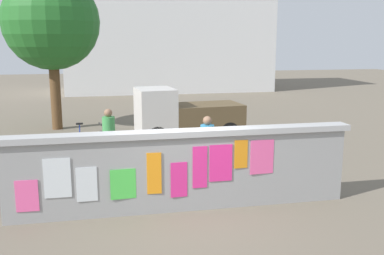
% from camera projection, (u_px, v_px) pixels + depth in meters
% --- Properties ---
extents(ground, '(60.00, 60.00, 0.00)m').
position_uv_depth(ground, '(144.00, 131.00, 16.86)').
color(ground, '#6B6051').
extents(poster_wall, '(7.19, 0.42, 1.67)m').
position_uv_depth(poster_wall, '(182.00, 169.00, 9.01)').
color(poster_wall, '#979797').
rests_on(poster_wall, ground).
extents(auto_rickshaw_truck, '(3.73, 1.84, 1.85)m').
position_uv_depth(auto_rickshaw_truck, '(184.00, 115.00, 15.14)').
color(auto_rickshaw_truck, black).
rests_on(auto_rickshaw_truck, ground).
extents(motorcycle, '(1.90, 0.56, 0.87)m').
position_uv_depth(motorcycle, '(50.00, 171.00, 10.22)').
color(motorcycle, black).
rests_on(motorcycle, ground).
extents(bicycle_near, '(1.70, 0.45, 0.95)m').
position_uv_depth(bicycle_near, '(85.00, 141.00, 13.62)').
color(bicycle_near, black).
rests_on(bicycle_near, ground).
extents(person_walking, '(0.34, 0.34, 1.62)m').
position_uv_depth(person_walking, '(109.00, 132.00, 12.01)').
color(person_walking, '#338CBF').
rests_on(person_walking, ground).
extents(person_bystander, '(0.34, 0.34, 1.62)m').
position_uv_depth(person_bystander, '(207.00, 141.00, 10.88)').
color(person_bystander, yellow).
rests_on(person_bystander, ground).
extents(tree_roadside, '(3.59, 3.59, 5.89)m').
position_uv_depth(tree_roadside, '(51.00, 22.00, 16.53)').
color(tree_roadside, brown).
rests_on(tree_roadside, ground).
extents(building_background, '(13.80, 5.75, 8.14)m').
position_uv_depth(building_background, '(167.00, 29.00, 29.90)').
color(building_background, silver).
rests_on(building_background, ground).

